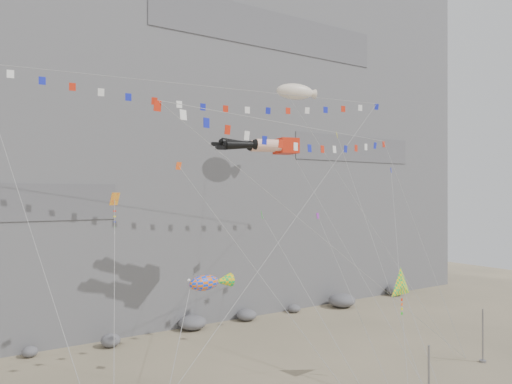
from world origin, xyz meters
The scene contains 15 objects.
cliff centered at (0.00, 32.00, 25.00)m, with size 80.00×28.00×50.00m, color slate.
talus_boulders centered at (0.00, 17.00, 0.60)m, with size 60.00×3.00×1.20m, color slate, non-canonical shape.
anchor_pole_right centered at (14.18, -3.21, 2.00)m, with size 0.12×0.12×4.01m, color gray.
legs_kite centered at (1.98, 8.09, 16.56)m, with size 7.14×17.92×22.78m.
flag_banner_upper centered at (-1.52, 10.05, 21.20)m, with size 33.00×15.15×27.83m.
flag_banner_lower centered at (1.35, 2.39, 17.40)m, with size 24.97×8.23×21.84m.
harlequin_kite centered at (-11.40, 4.42, 12.33)m, with size 3.51×8.77×14.86m.
fish_windsock centered at (-8.17, -0.79, 7.84)m, with size 6.55×4.75×10.03m.
delta_kite centered at (5.70, -2.71, 6.53)m, with size 4.51×6.62×9.51m.
blimp_windsock centered at (8.11, 11.88, 22.22)m, with size 8.32×13.98×26.29m.
small_kite_a centered at (-6.17, 6.31, 14.35)m, with size 6.44×12.89×19.89m.
small_kite_b centered at (5.38, 5.32, 10.69)m, with size 3.10×10.67×15.03m.
small_kite_c centered at (-2.38, 1.90, 11.15)m, with size 1.99×10.53×15.05m.
small_kite_d centered at (9.27, 7.27, 17.51)m, with size 7.13×15.43×23.97m.
small_kite_e centered at (12.74, 4.34, 14.31)m, with size 9.99×10.19×19.90m.
Camera 1 is at (-20.89, -24.92, 12.76)m, focal length 35.00 mm.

